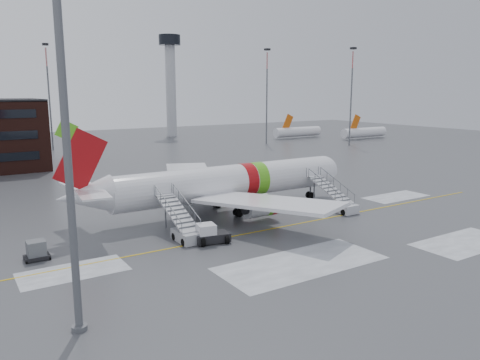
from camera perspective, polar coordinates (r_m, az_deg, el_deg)
ground at (r=49.59m, az=5.43°, el=-5.25°), size 260.00×260.00×0.00m
airliner at (r=52.88m, az=-2.03°, el=-0.38°), size 35.03×32.97×11.18m
airstair_fwd at (r=55.19m, az=11.91°, el=-2.63°), size 2.05×7.70×3.48m
airstair_aft at (r=44.13m, az=-6.84°, el=-5.87°), size 2.05×7.70×3.48m
pushback_tug at (r=43.00m, az=-3.68°, el=-6.64°), size 3.41×2.81×1.80m
uld_container at (r=42.27m, az=-23.57°, el=-7.93°), size 1.96×1.51×1.60m
light_mast_near at (r=26.73m, az=-20.84°, el=11.14°), size 1.20×1.20×27.48m
control_tower at (r=145.32m, az=-8.48°, el=12.69°), size 6.40×6.40×30.00m
light_mast_far_ne at (r=122.48m, az=3.29°, el=10.86°), size 1.20×1.20×24.25m
light_mast_far_n at (r=117.50m, az=-22.29°, el=10.10°), size 1.20×1.20×24.25m
light_mast_far_e at (r=122.27m, az=13.43°, el=10.59°), size 1.20×1.20×24.25m
distant_aircraft at (r=137.61m, az=9.72°, el=4.95°), size 35.00×18.00×8.00m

